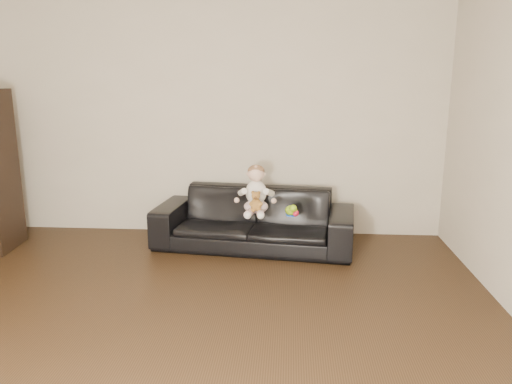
# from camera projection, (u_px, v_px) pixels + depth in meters

# --- Properties ---
(floor) EXTENTS (5.50, 5.50, 0.00)m
(floor) POSITION_uv_depth(u_px,v_px,m) (160.00, 363.00, 3.17)
(floor) COLOR #332112
(floor) RESTS_ON ground
(wall_back) EXTENTS (5.00, 0.00, 5.00)m
(wall_back) POSITION_uv_depth(u_px,v_px,m) (218.00, 119.00, 5.54)
(wall_back) COLOR beige
(wall_back) RESTS_ON ground
(sofa) EXTENTS (2.15, 1.06, 0.60)m
(sofa) POSITION_uv_depth(u_px,v_px,m) (254.00, 219.00, 5.25)
(sofa) COLOR black
(sofa) RESTS_ON floor
(baby) EXTENTS (0.33, 0.42, 0.50)m
(baby) POSITION_uv_depth(u_px,v_px,m) (256.00, 192.00, 5.07)
(baby) COLOR silver
(baby) RESTS_ON sofa
(teddy_bear) EXTENTS (0.13, 0.13, 0.20)m
(teddy_bear) POSITION_uv_depth(u_px,v_px,m) (256.00, 202.00, 4.94)
(teddy_bear) COLOR #9E6C2D
(teddy_bear) RESTS_ON sofa
(toy_green) EXTENTS (0.17, 0.18, 0.10)m
(toy_green) POSITION_uv_depth(u_px,v_px,m) (291.00, 210.00, 5.04)
(toy_green) COLOR #95CE18
(toy_green) RESTS_ON sofa
(toy_rattle) EXTENTS (0.07, 0.07, 0.07)m
(toy_rattle) POSITION_uv_depth(u_px,v_px,m) (295.00, 213.00, 5.00)
(toy_rattle) COLOR red
(toy_rattle) RESTS_ON sofa
(toy_blue_disc) EXTENTS (0.13, 0.13, 0.01)m
(toy_blue_disc) POSITION_uv_depth(u_px,v_px,m) (291.00, 215.00, 5.03)
(toy_blue_disc) COLOR blue
(toy_blue_disc) RESTS_ON sofa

